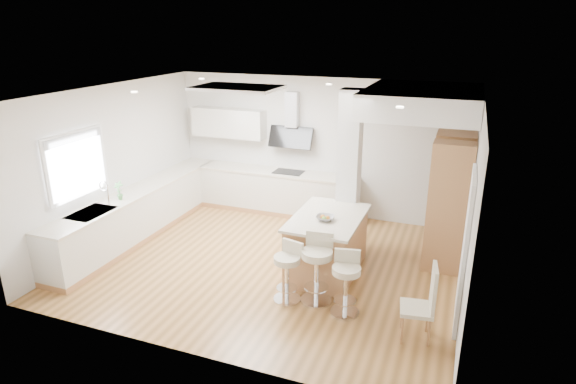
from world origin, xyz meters
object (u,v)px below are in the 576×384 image
at_px(peninsula, 327,244).
at_px(bar_stool_a, 288,269).
at_px(bar_stool_b, 317,265).
at_px(bar_stool_c, 346,280).
at_px(dining_chair, 425,301).

relative_size(peninsula, bar_stool_a, 1.78).
bearing_deg(bar_stool_b, peninsula, 92.20).
distance_m(bar_stool_c, dining_chair, 1.07).
xyz_separation_m(peninsula, dining_chair, (1.62, -1.27, 0.07)).
bearing_deg(peninsula, bar_stool_c, -60.90).
bearing_deg(dining_chair, peninsula, 133.45).
xyz_separation_m(peninsula, bar_stool_c, (0.57, -1.05, 0.03)).
bearing_deg(bar_stool_a, bar_stool_b, 31.56).
bearing_deg(dining_chair, bar_stool_a, 163.78).
bearing_deg(bar_stool_c, bar_stool_b, 149.32).
relative_size(bar_stool_b, dining_chair, 0.99).
xyz_separation_m(bar_stool_a, dining_chair, (1.90, -0.26, 0.05)).
relative_size(peninsula, dining_chair, 1.54).
xyz_separation_m(bar_stool_c, dining_chair, (1.05, -0.22, 0.04)).
bearing_deg(peninsula, dining_chair, -37.51).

